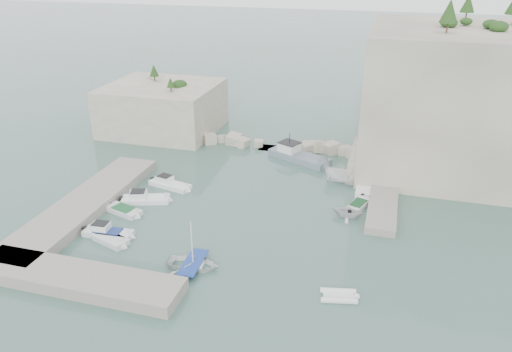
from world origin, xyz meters
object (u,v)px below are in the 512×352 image
(work_boat, at_px, (299,160))
(rowboat, at_px, (193,267))
(tender_east_b, at_px, (358,207))
(tender_east_d, at_px, (346,183))
(motorboat_a, at_px, (170,187))
(tender_east_c, at_px, (364,190))
(motorboat_d, at_px, (109,236))
(inflatable_dinghy, at_px, (338,298))
(tender_east_a, at_px, (347,217))
(motorboat_b, at_px, (146,202))
(motorboat_c, at_px, (124,213))
(motorboat_e, at_px, (111,242))

(work_boat, bearing_deg, rowboat, -73.27)
(work_boat, bearing_deg, tender_east_b, -26.95)
(tender_east_d, distance_m, work_boat, 8.62)
(motorboat_a, xyz_separation_m, tender_east_c, (21.76, 5.40, 0.00))
(motorboat_a, relative_size, motorboat_d, 1.06)
(motorboat_a, distance_m, tender_east_d, 20.69)
(inflatable_dinghy, bearing_deg, motorboat_d, 159.61)
(tender_east_a, height_order, tender_east_c, tender_east_a)
(motorboat_a, relative_size, tender_east_b, 1.33)
(motorboat_d, distance_m, tender_east_b, 25.87)
(rowboat, bearing_deg, inflatable_dinghy, -96.32)
(rowboat, distance_m, work_boat, 26.73)
(motorboat_a, relative_size, motorboat_b, 1.00)
(work_boat, bearing_deg, motorboat_a, -111.09)
(rowboat, xyz_separation_m, tender_east_d, (10.80, 21.02, 0.00))
(motorboat_a, xyz_separation_m, motorboat_c, (-2.04, -7.10, 0.00))
(motorboat_d, bearing_deg, tender_east_d, 37.91)
(motorboat_a, xyz_separation_m, tender_east_b, (21.53, 0.85, 0.00))
(motorboat_d, distance_m, tender_east_a, 24.01)
(rowboat, xyz_separation_m, tender_east_b, (12.77, 15.12, 0.00))
(tender_east_c, height_order, work_boat, work_boat)
(rowboat, xyz_separation_m, inflatable_dinghy, (12.70, -0.72, 0.00))
(motorboat_c, height_order, work_boat, work_boat)
(motorboat_b, distance_m, motorboat_c, 3.14)
(motorboat_e, height_order, work_boat, work_boat)
(tender_east_a, relative_size, tender_east_c, 0.61)
(motorboat_b, height_order, rowboat, motorboat_b)
(motorboat_a, distance_m, inflatable_dinghy, 26.19)
(tender_east_c, bearing_deg, rowboat, 145.49)
(tender_east_b, bearing_deg, tender_east_d, 38.04)
(motorboat_d, distance_m, tender_east_c, 28.52)
(motorboat_c, bearing_deg, motorboat_e, -55.11)
(motorboat_a, bearing_deg, rowboat, -44.97)
(motorboat_c, distance_m, motorboat_d, 4.59)
(inflatable_dinghy, bearing_deg, tender_east_b, 77.91)
(tender_east_c, bearing_deg, work_boat, 51.79)
(inflatable_dinghy, distance_m, tender_east_c, 20.39)
(motorboat_c, height_order, tender_east_c, same)
(motorboat_c, height_order, rowboat, rowboat)
(inflatable_dinghy, bearing_deg, rowboat, 164.87)
(inflatable_dinghy, xyz_separation_m, work_boat, (-8.62, 27.14, 0.00))
(tender_east_b, bearing_deg, tender_east_a, 179.88)
(motorboat_b, distance_m, work_boat, 21.38)
(motorboat_a, height_order, motorboat_e, motorboat_a)
(motorboat_a, height_order, tender_east_d, tender_east_d)
(tender_east_d, bearing_deg, motorboat_e, 136.81)
(motorboat_b, bearing_deg, tender_east_c, 4.44)
(tender_east_d, bearing_deg, work_boat, 53.74)
(tender_east_c, relative_size, tender_east_d, 1.02)
(rowboat, bearing_deg, work_boat, -11.83)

